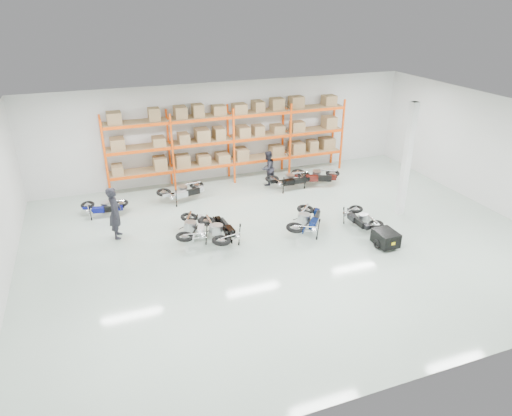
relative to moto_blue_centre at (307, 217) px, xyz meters
name	(u,v)px	position (x,y,z in m)	size (l,w,h in m)	color
room	(288,183)	(-1.02, -0.45, 1.65)	(18.00, 18.00, 18.00)	#ADC0B0
pallet_rack	(231,133)	(-1.02, 6.00, 1.66)	(11.28, 0.98, 3.62)	#F9500D
structural_column	(407,161)	(4.18, 0.05, 1.65)	(0.25, 0.25, 4.50)	white
moto_blue_centre	(307,217)	(0.00, 0.00, 0.00)	(0.87, 1.95, 1.19)	#061443
moto_silver_left	(193,224)	(-4.08, 0.94, -0.03)	(0.82, 1.84, 1.13)	silver
moto_black_far_left	(220,227)	(-3.24, 0.36, -0.01)	(0.86, 1.93, 1.18)	black
moto_touring_right	(361,215)	(2.05, -0.44, -0.09)	(0.74, 1.66, 1.01)	black
trailer	(386,238)	(2.05, -2.04, -0.24)	(0.76, 1.44, 0.60)	black
moto_back_a	(103,204)	(-6.98, 4.02, -0.11)	(0.71, 1.59, 0.97)	navy
moto_back_b	(182,188)	(-3.73, 4.38, -0.04)	(0.81, 1.83, 1.12)	#B2B6BC
moto_back_c	(290,177)	(1.12, 4.04, -0.03)	(0.82, 1.85, 1.13)	black
moto_back_d	(316,173)	(2.42, 4.00, -0.01)	(0.85, 1.92, 1.17)	#42110D
person_left	(115,213)	(-6.64, 1.99, 0.37)	(0.71, 0.46, 1.93)	black
person_back	(268,168)	(0.34, 4.80, 0.21)	(0.78, 0.61, 1.61)	#22222A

